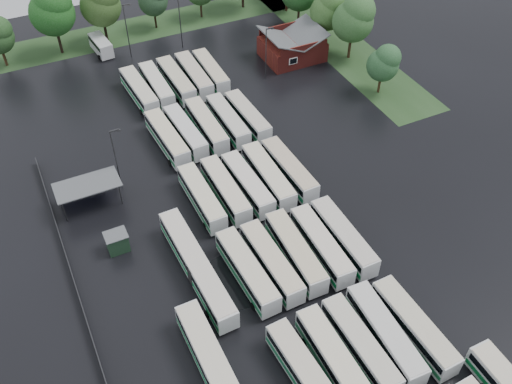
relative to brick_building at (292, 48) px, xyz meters
name	(u,v)px	position (x,y,z in m)	size (l,w,h in m)	color
ground	(286,277)	(-24.00, -42.77, -1.87)	(160.00, 160.00, 0.00)	black
brick_building	(292,48)	(0.00, 0.00, 0.00)	(10.07, 8.60, 5.39)	maroon
wash_shed	(87,186)	(-41.20, -20.74, 1.12)	(8.20, 4.20, 3.58)	#2D2D30
utility_hut	(117,242)	(-40.20, -30.17, -0.55)	(2.70, 2.20, 2.62)	black
grass_strip_north	(136,30)	(-22.00, 22.03, -1.86)	(80.00, 10.00, 0.01)	#223F1B
grass_strip_east	(340,45)	(10.00, 0.03, -1.86)	(10.00, 50.00, 0.01)	#223F1B
west_fence	(77,291)	(-46.20, -34.77, -1.27)	(0.10, 50.00, 1.20)	#2D2D30
bus_r1c0	(305,373)	(-28.50, -55.08, -0.13)	(2.97, 11.47, 3.16)	silver
bus_r1c1	(335,361)	(-25.20, -55.28, -0.04)	(2.61, 11.92, 3.31)	silver
bus_r1c2	(360,345)	(-21.97, -54.86, -0.12)	(2.53, 11.40, 3.17)	silver
bus_r1c3	(385,334)	(-18.96, -54.89, -0.07)	(3.00, 11.86, 3.27)	silver
bus_r1c4	(414,326)	(-15.74, -55.46, -0.07)	(2.79, 11.76, 3.26)	silver
bus_r2c0	(247,271)	(-28.21, -41.29, -0.08)	(2.89, 11.75, 3.25)	silver
bus_r2c1	(271,262)	(-25.18, -41.37, -0.09)	(2.73, 11.62, 3.22)	silver
bus_r2c2	(295,252)	(-21.95, -41.23, -0.06)	(2.88, 11.84, 3.28)	silver
bus_r2c3	(321,245)	(-18.72, -41.65, -0.10)	(2.73, 11.61, 3.22)	silver
bus_r2c4	(343,237)	(-15.70, -41.68, -0.07)	(2.54, 11.74, 3.27)	silver
bus_r3c0	(202,197)	(-28.36, -27.92, -0.14)	(2.48, 11.30, 3.14)	silver
bus_r3c1	(226,190)	(-25.06, -27.99, -0.11)	(2.47, 11.49, 3.20)	silver
bus_r3c2	(248,184)	(-21.99, -28.23, -0.13)	(2.73, 11.42, 3.16)	silver
bus_r3c3	(268,176)	(-18.91, -28.11, -0.04)	(2.70, 11.93, 3.31)	silver
bus_r3c4	(289,170)	(-15.73, -28.09, -0.08)	(2.80, 11.72, 3.24)	silver
bus_r4c0	(167,138)	(-28.27, -14.44, -0.08)	(3.04, 11.80, 3.26)	silver
bus_r4c1	(186,132)	(-25.36, -14.14, -0.13)	(2.90, 11.41, 3.15)	silver
bus_r4c2	(207,126)	(-22.06, -14.15, -0.07)	(2.54, 11.71, 3.26)	silver
bus_r4c3	(228,121)	(-18.71, -14.39, -0.12)	(2.46, 11.41, 3.17)	silver
bus_r4c4	(248,116)	(-15.58, -14.65, -0.14)	(2.74, 11.33, 3.13)	silver
bus_r5c0	(139,91)	(-28.24, -1.02, -0.08)	(3.07, 11.75, 3.24)	silver
bus_r5c1	(157,85)	(-25.20, -0.68, -0.12)	(2.43, 11.39, 3.17)	silver
bus_r5c2	(176,81)	(-21.91, -0.78, -0.06)	(2.74, 11.82, 3.28)	silver
bus_r5c3	(194,76)	(-18.74, -0.66, -0.06)	(2.61, 11.80, 3.28)	silver
bus_r5c4	(211,72)	(-15.75, -0.63, -0.14)	(2.63, 11.34, 3.14)	silver
artic_bus_west_b	(197,267)	(-33.14, -38.26, -0.09)	(2.96, 17.36, 3.21)	silver
artic_bus_west_c	(220,380)	(-36.24, -52.20, -0.04)	(2.63, 17.75, 3.29)	silver
minibus	(101,45)	(-29.91, 16.33, -0.34)	(2.99, 6.53, 2.76)	silver
tree_north_1	(52,9)	(-36.20, 19.47, 6.42)	(7.77, 7.77, 12.87)	black
tree_north_2	(101,2)	(-27.83, 19.63, 5.84)	(7.23, 7.23, 11.97)	black
tree_east_0	(384,63)	(7.74, -15.86, 3.64)	(5.17, 5.17, 8.56)	#3A2715
tree_east_1	(355,18)	(9.33, -4.44, 5.69)	(7.10, 7.10, 11.75)	#392716
tree_east_2	(330,9)	(8.02, 1.48, 4.94)	(6.39, 6.39, 10.58)	#33241B
lamp_post_ne	(267,50)	(-7.12, -4.05, 3.46)	(1.41, 0.28, 9.17)	#2D2D30
lamp_post_nw	(116,155)	(-36.63, -19.48, 3.59)	(1.45, 0.28, 9.39)	#2D2D30
lamp_post_back_w	(127,27)	(-25.49, 12.79, 3.81)	(1.51, 0.29, 9.78)	#2D2D30
lamp_post_back_e	(180,17)	(-16.07, 11.94, 4.06)	(1.57, 0.31, 10.20)	#2D2D30
puddle_2	(235,280)	(-29.51, -40.63, -1.86)	(8.29, 8.29, 0.01)	black
puddle_3	(307,263)	(-20.74, -41.95, -1.86)	(3.79, 3.79, 0.01)	black
puddle_4	(508,376)	(-9.78, -63.41, -1.86)	(2.68, 2.68, 0.01)	black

